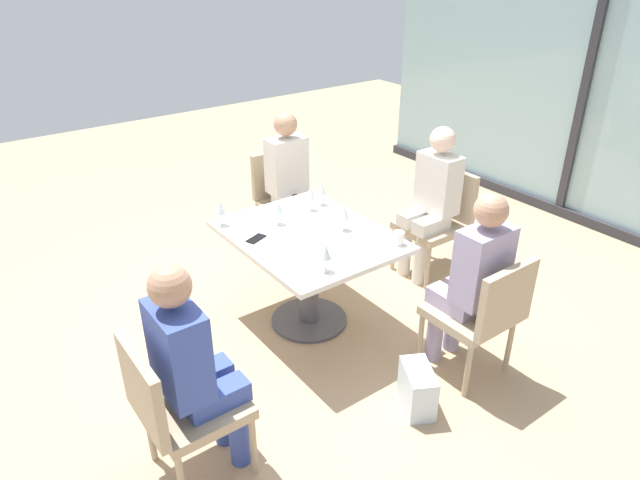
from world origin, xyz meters
TOP-DOWN VIEW (x-y plane):
  - ground_plane at (0.00, 0.00)m, footprint 12.00×12.00m
  - window_wall_backdrop at (0.00, 3.20)m, footprint 4.92×0.10m
  - dining_table_main at (0.00, 0.00)m, footprint 1.20×0.96m
  - chair_far_right at (1.11, 0.52)m, footprint 0.50×0.46m
  - chair_front_right at (0.74, -1.32)m, footprint 0.46×0.50m
  - chair_near_window at (0.00, 1.32)m, footprint 0.46×0.51m
  - chair_far_left at (-1.11, 0.52)m, footprint 0.50×0.46m
  - person_far_right at (1.00, 0.52)m, footprint 0.39×0.34m
  - person_front_right at (0.74, -1.21)m, footprint 0.34×0.39m
  - person_near_window at (-0.00, 1.21)m, footprint 0.34×0.39m
  - person_far_left at (-1.00, 0.52)m, footprint 0.39×0.34m
  - wine_glass_0 at (-0.31, 0.24)m, footprint 0.07×0.07m
  - wine_glass_1 at (-0.35, 0.36)m, footprint 0.07×0.07m
  - wine_glass_2 at (-0.48, -0.41)m, footprint 0.07×0.07m
  - wine_glass_3 at (-0.25, -0.08)m, footprint 0.07×0.07m
  - wine_glass_4 at (0.47, -0.20)m, footprint 0.07×0.07m
  - wine_glass_5 at (0.10, 0.23)m, footprint 0.07×0.07m
  - coffee_cup at (0.48, 0.39)m, footprint 0.08×0.08m
  - cell_phone_on_table at (-0.14, -0.33)m, footprint 0.12×0.16m
  - handbag_0 at (1.11, 0.01)m, footprint 0.34×0.28m

SIDE VIEW (x-z plane):
  - ground_plane at x=0.00m, z-range 0.00..0.00m
  - handbag_0 at x=1.11m, z-range 0.00..0.28m
  - chair_far_right at x=1.11m, z-range 0.06..0.93m
  - chair_front_right at x=0.74m, z-range 0.06..0.93m
  - chair_near_window at x=0.00m, z-range 0.06..0.93m
  - chair_far_left at x=-1.11m, z-range 0.06..0.93m
  - dining_table_main at x=0.00m, z-range 0.18..0.91m
  - person_far_right at x=1.00m, z-range 0.07..1.33m
  - person_front_right at x=0.74m, z-range 0.07..1.33m
  - person_near_window at x=0.00m, z-range 0.07..1.33m
  - person_far_left at x=-1.00m, z-range 0.07..1.33m
  - cell_phone_on_table at x=-0.14m, z-range 0.73..0.74m
  - coffee_cup at x=0.48m, z-range 0.73..0.82m
  - wine_glass_0 at x=-0.31m, z-range 0.77..0.95m
  - wine_glass_1 at x=-0.35m, z-range 0.77..0.95m
  - wine_glass_2 at x=-0.48m, z-range 0.77..0.95m
  - wine_glass_3 at x=-0.25m, z-range 0.77..0.95m
  - wine_glass_4 at x=0.47m, z-range 0.77..0.95m
  - wine_glass_5 at x=0.10m, z-range 0.77..0.95m
  - window_wall_backdrop at x=0.00m, z-range -0.14..2.56m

